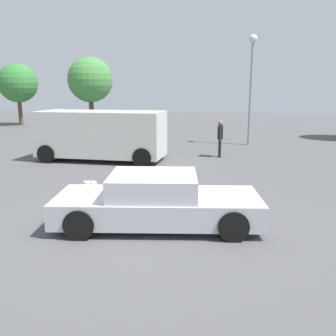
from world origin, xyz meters
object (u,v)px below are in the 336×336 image
Objects in this scene: pedestrian at (220,135)px; light_post_near at (252,70)px; sedan_foreground at (157,202)px; van_white at (101,134)px; dog at (90,185)px.

pedestrian is 0.28× the size of light_post_near.
sedan_foreground is at bearing 80.01° from pedestrian.
van_white is 5.27m from pedestrian.
pedestrian is at bearing 74.51° from sedan_foreground.
light_post_near is (6.76, 5.29, 2.85)m from van_white.
dog is 12.33m from light_post_near.
sedan_foreground is at bearing -104.56° from light_post_near.
pedestrian is at bearing -113.14° from light_post_near.
light_post_near is at bearing -112.68° from pedestrian.
pedestrian reaches higher than dog.
light_post_near reaches higher than van_white.
pedestrian is at bearing -159.98° from van_white.
sedan_foreground is at bearing 120.12° from van_white.
light_post_near reaches higher than pedestrian.
sedan_foreground is 0.81× the size of light_post_near.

